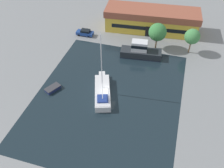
{
  "coord_description": "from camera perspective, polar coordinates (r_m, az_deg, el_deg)",
  "views": [
    {
      "loc": [
        10.41,
        -33.08,
        35.09
      ],
      "look_at": [
        0.0,
        2.6,
        1.0
      ],
      "focal_mm": 40.0,
      "sensor_mm": 36.0,
      "label": 1
    }
  ],
  "objects": [
    {
      "name": "ground_plane",
      "position": [
        49.33,
        -0.85,
        -2.82
      ],
      "size": [
        440.0,
        440.0,
        0.0
      ],
      "primitive_type": "plane",
      "color": "gray"
    },
    {
      "name": "water_canal",
      "position": [
        49.33,
        -0.85,
        -2.82
      ],
      "size": [
        27.95,
        34.71,
        0.01
      ],
      "primitive_type": "cube",
      "color": "black",
      "rests_on": "ground"
    },
    {
      "name": "warehouse_building",
      "position": [
        69.17,
        9.04,
        14.32
      ],
      "size": [
        25.11,
        9.82,
        5.85
      ],
      "rotation": [
        0.0,
        0.0,
        0.09
      ],
      "color": "gold",
      "rests_on": "ground"
    },
    {
      "name": "quay_tree_near_building",
      "position": [
        60.79,
        10.38,
        11.57
      ],
      "size": [
        4.25,
        4.25,
        6.62
      ],
      "color": "brown",
      "rests_on": "ground"
    },
    {
      "name": "quay_tree_by_water",
      "position": [
        61.18,
        17.87,
        10.27
      ],
      "size": [
        3.58,
        3.58,
        6.21
      ],
      "color": "brown",
      "rests_on": "ground"
    },
    {
      "name": "parked_car",
      "position": [
        67.23,
        -6.19,
        11.62
      ],
      "size": [
        4.45,
        1.91,
        1.62
      ],
      "rotation": [
        0.0,
        0.0,
        1.58
      ],
      "color": "navy",
      "rests_on": "ground"
    },
    {
      "name": "sailboat_moored",
      "position": [
        49.14,
        -2.19,
        -1.74
      ],
      "size": [
        5.74,
        10.52,
        13.49
      ],
      "rotation": [
        0.0,
        0.0,
        0.33
      ],
      "color": "silver",
      "rests_on": "water_canal"
    },
    {
      "name": "motor_cruiser",
      "position": [
        58.97,
        6.51,
        7.47
      ],
      "size": [
        9.84,
        4.16,
        4.09
      ],
      "rotation": [
        0.0,
        0.0,
        1.68
      ],
      "color": "#23282D",
      "rests_on": "water_canal"
    },
    {
      "name": "small_dinghy",
      "position": [
        51.81,
        -13.39,
        -0.99
      ],
      "size": [
        2.89,
        3.54,
        0.71
      ],
      "rotation": [
        0.0,
        0.0,
        5.81
      ],
      "color": "#19234C",
      "rests_on": "water_canal"
    }
  ]
}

